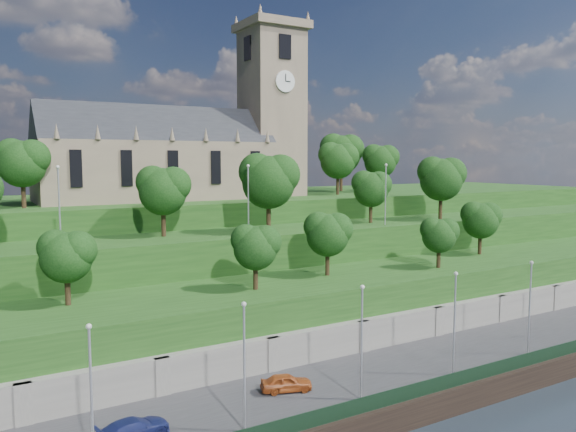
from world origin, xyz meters
TOP-DOWN VIEW (x-y plane):
  - ground at (0.00, 0.00)m, footprint 320.00×320.00m
  - promenade at (0.00, 6.00)m, footprint 160.00×12.00m
  - quay_wall at (0.00, -0.05)m, footprint 160.00×0.50m
  - fence at (0.00, 0.60)m, footprint 160.00×0.10m
  - retaining_wall at (0.00, 11.97)m, footprint 160.00×2.10m
  - embankment_lower at (0.00, 18.00)m, footprint 160.00×12.00m
  - embankment_upper at (0.00, 29.00)m, footprint 160.00×10.00m
  - hilltop at (0.00, 50.00)m, footprint 160.00×32.00m
  - church at (0.79, 45.98)m, footprint 38.60×12.35m
  - trees_lower at (-0.48, 18.14)m, footprint 68.96×8.72m
  - trees_upper at (4.55, 27.94)m, footprint 64.99×8.78m
  - trees_hilltop at (-3.40, 45.60)m, footprint 75.95×16.07m
  - lamp_posts_promenade at (-2.00, 2.50)m, footprint 60.36×0.36m
  - lamp_posts_upper at (0.00, 26.00)m, footprint 40.36×0.36m
  - car_left at (-6.18, 6.84)m, footprint 4.46×2.88m
  - car_right at (-18.92, 5.22)m, footprint 5.27×2.92m

SIDE VIEW (x-z plane):
  - ground at x=0.00m, z-range 0.00..0.00m
  - promenade at x=0.00m, z-range 0.00..2.00m
  - quay_wall at x=0.00m, z-range 0.00..2.20m
  - retaining_wall at x=0.00m, z-range 0.00..5.00m
  - fence at x=0.00m, z-range 2.00..3.20m
  - car_left at x=-6.18m, z-range 2.00..3.41m
  - car_right at x=-18.92m, z-range 2.00..3.44m
  - embankment_lower at x=0.00m, z-range 0.00..8.00m
  - embankment_upper at x=0.00m, z-range 0.00..12.00m
  - lamp_posts_promenade at x=-2.00m, z-range 2.63..11.72m
  - hilltop at x=0.00m, z-range 0.00..15.00m
  - trees_lower at x=-0.48m, z-range 9.05..16.11m
  - lamp_posts_upper at x=0.00m, z-range 12.61..20.65m
  - trees_upper at x=4.55m, z-range 13.13..22.47m
  - trees_hilltop at x=-3.40m, z-range 15.86..27.29m
  - church at x=0.79m, z-range 8.72..36.32m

